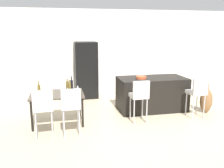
% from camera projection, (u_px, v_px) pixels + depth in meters
% --- Properties ---
extents(ground_plane, '(10.00, 10.00, 0.00)m').
position_uv_depth(ground_plane, '(143.00, 118.00, 6.26)').
color(ground_plane, '#C6B28E').
extents(back_wall, '(10.00, 0.12, 2.90)m').
position_uv_depth(back_wall, '(117.00, 52.00, 8.60)').
color(back_wall, silver).
rests_on(back_wall, ground_plane).
extents(kitchen_island, '(1.87, 0.96, 0.92)m').
position_uv_depth(kitchen_island, '(152.00, 94.00, 6.86)').
color(kitchen_island, black).
rests_on(kitchen_island, ground_plane).
extents(bar_chair_left, '(0.40, 0.40, 1.05)m').
position_uv_depth(bar_chair_left, '(140.00, 95.00, 5.85)').
color(bar_chair_left, beige).
rests_on(bar_chair_left, ground_plane).
extents(bar_chair_middle, '(0.41, 0.41, 1.05)m').
position_uv_depth(bar_chair_middle, '(197.00, 91.00, 6.17)').
color(bar_chair_middle, beige).
rests_on(bar_chair_middle, ground_plane).
extents(dining_table, '(1.24, 0.90, 0.74)m').
position_uv_depth(dining_table, '(57.00, 96.00, 5.80)').
color(dining_table, '#4C4238').
rests_on(dining_table, ground_plane).
extents(dining_chair_near, '(0.42, 0.42, 1.05)m').
position_uv_depth(dining_chair_near, '(43.00, 106.00, 4.96)').
color(dining_chair_near, beige).
rests_on(dining_chair_near, ground_plane).
extents(dining_chair_far, '(0.41, 0.41, 1.05)m').
position_uv_depth(dining_chair_far, '(71.00, 104.00, 5.07)').
color(dining_chair_far, beige).
rests_on(dining_chair_far, ground_plane).
extents(wine_bottle_far, '(0.08, 0.08, 0.29)m').
position_uv_depth(wine_bottle_far, '(67.00, 86.00, 6.07)').
color(wine_bottle_far, brown).
rests_on(wine_bottle_far, dining_table).
extents(wine_bottle_near, '(0.08, 0.08, 0.29)m').
position_uv_depth(wine_bottle_near, '(69.00, 87.00, 5.97)').
color(wine_bottle_near, brown).
rests_on(wine_bottle_near, dining_table).
extents(wine_bottle_left, '(0.07, 0.07, 0.34)m').
position_uv_depth(wine_bottle_left, '(39.00, 90.00, 5.58)').
color(wine_bottle_left, brown).
rests_on(wine_bottle_left, dining_table).
extents(wine_bottle_corner, '(0.07, 0.07, 0.34)m').
position_uv_depth(wine_bottle_corner, '(72.00, 85.00, 6.14)').
color(wine_bottle_corner, black).
rests_on(wine_bottle_corner, dining_table).
extents(wine_glass_middle, '(0.07, 0.07, 0.17)m').
position_uv_depth(wine_glass_middle, '(68.00, 90.00, 5.62)').
color(wine_glass_middle, silver).
rests_on(wine_glass_middle, dining_table).
extents(wine_glass_right, '(0.07, 0.07, 0.17)m').
position_uv_depth(wine_glass_right, '(50.00, 92.00, 5.41)').
color(wine_glass_right, silver).
rests_on(wine_glass_right, dining_table).
extents(wine_glass_end, '(0.07, 0.07, 0.17)m').
position_uv_depth(wine_glass_end, '(78.00, 87.00, 5.85)').
color(wine_glass_end, silver).
rests_on(wine_glass_end, dining_table).
extents(refrigerator, '(0.72, 0.68, 1.84)m').
position_uv_depth(refrigerator, '(86.00, 70.00, 8.06)').
color(refrigerator, black).
rests_on(refrigerator, ground_plane).
extents(fruit_bowl, '(0.28, 0.28, 0.07)m').
position_uv_depth(fruit_bowl, '(141.00, 77.00, 6.61)').
color(fruit_bowl, '#C6512D').
rests_on(fruit_bowl, kitchen_island).
extents(floor_vase, '(0.33, 0.33, 0.82)m').
position_uv_depth(floor_vase, '(206.00, 100.00, 6.63)').
color(floor_vase, brown).
rests_on(floor_vase, ground_plane).
extents(potted_plant, '(0.33, 0.33, 0.53)m').
position_uv_depth(potted_plant, '(173.00, 84.00, 8.84)').
color(potted_plant, beige).
rests_on(potted_plant, ground_plane).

